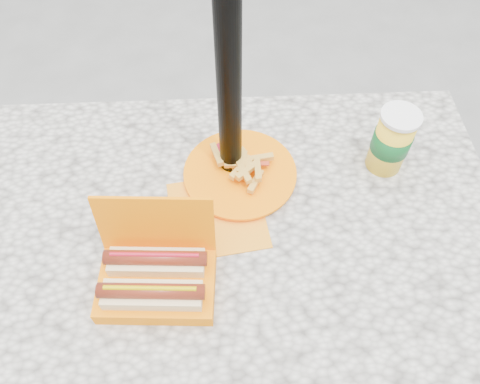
{
  "coord_description": "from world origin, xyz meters",
  "views": [
    {
      "loc": [
        -0.01,
        -0.53,
        1.63
      ],
      "look_at": [
        0.02,
        0.06,
        0.8
      ],
      "focal_mm": 35.0,
      "sensor_mm": 36.0,
      "label": 1
    }
  ],
  "objects_px": {
    "hotdog_box": "(156,278)",
    "soda_cup": "(392,141)",
    "fries_plate": "(238,175)",
    "umbrella_pole": "(228,46)"
  },
  "relations": [
    {
      "from": "soda_cup",
      "to": "umbrella_pole",
      "type": "bearing_deg",
      "value": 179.42
    },
    {
      "from": "umbrella_pole",
      "to": "fries_plate",
      "type": "height_order",
      "value": "umbrella_pole"
    },
    {
      "from": "umbrella_pole",
      "to": "fries_plate",
      "type": "relative_size",
      "value": 6.22
    },
    {
      "from": "umbrella_pole",
      "to": "fries_plate",
      "type": "distance_m",
      "value": 0.34
    },
    {
      "from": "hotdog_box",
      "to": "soda_cup",
      "type": "bearing_deg",
      "value": 32.87
    },
    {
      "from": "fries_plate",
      "to": "soda_cup",
      "type": "bearing_deg",
      "value": 4.42
    },
    {
      "from": "hotdog_box",
      "to": "soda_cup",
      "type": "xyz_separation_m",
      "value": [
        0.52,
        0.29,
        0.04
      ]
    },
    {
      "from": "fries_plate",
      "to": "umbrella_pole",
      "type": "bearing_deg",
      "value": 115.59
    },
    {
      "from": "fries_plate",
      "to": "soda_cup",
      "type": "distance_m",
      "value": 0.36
    },
    {
      "from": "hotdog_box",
      "to": "fries_plate",
      "type": "bearing_deg",
      "value": 60.73
    }
  ]
}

